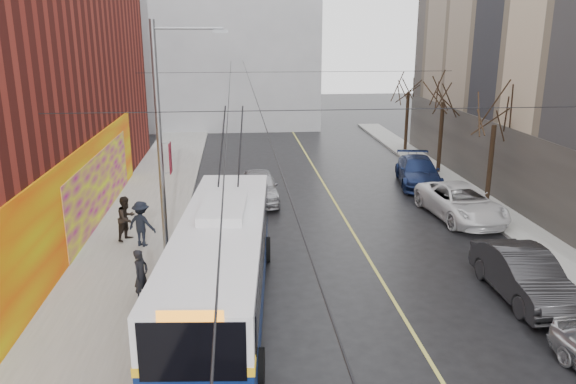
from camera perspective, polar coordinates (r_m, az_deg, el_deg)
The scene contains 18 objects.
sidewalk_left at distance 24.09m, azimuth -15.67°, elevation -5.33°, with size 4.00×60.00×0.15m, color gray.
sidewalk_right at distance 26.82m, azimuth 22.97°, elevation -3.84°, with size 2.00×60.00×0.15m, color gray.
lane_line at distance 26.09m, azimuth 6.15°, elevation -3.33°, with size 0.12×50.00×0.01m, color #BFB74C.
building_far at distance 55.14m, azimuth -8.26°, elevation 16.27°, with size 20.50×12.10×18.00m.
streetlight_pole at distance 20.60m, azimuth -12.49°, elevation 5.15°, with size 2.65×0.60×9.00m.
catenary_wires at distance 25.00m, azimuth -3.04°, elevation 10.59°, with size 18.00×60.00×0.22m.
tree_near at distance 29.20m, azimuth 20.37°, elevation 7.89°, with size 3.20×3.20×6.40m.
tree_mid at distance 35.57m, azimuth 15.58°, elevation 10.03°, with size 3.20×3.20×6.68m.
tree_far at distance 42.17m, azimuth 12.19°, elevation 10.94°, with size 3.20×3.20×6.57m.
pigeons_flying at distance 20.66m, azimuth 0.58°, elevation 10.72°, with size 2.53×1.13×1.70m.
trolleybus at distance 17.79m, azimuth -6.74°, elevation -7.26°, with size 3.58×12.29×5.76m.
parked_car_b at distance 20.38m, azimuth 22.82°, elevation -7.76°, with size 1.73×4.95×1.63m, color #272729.
parked_car_c at distance 27.87m, azimuth 17.15°, elevation -0.99°, with size 2.63×5.70×1.58m, color silver.
parked_car_d at distance 33.33m, azimuth 13.09°, elevation 2.03°, with size 2.22×5.46×1.59m, color #16234E.
following_car at distance 29.36m, azimuth -2.97°, elevation 0.59°, with size 1.91×4.74×1.61m, color #9E9EA3.
pedestrian_a at distance 18.93m, azimuth -14.70°, elevation -8.16°, with size 0.63×0.41×1.73m, color black.
pedestrian_b at distance 24.35m, azimuth -16.09°, elevation -2.58°, with size 0.92×0.72×1.89m, color black.
pedestrian_c at distance 23.53m, azimuth -14.66°, elevation -3.14°, with size 1.22×0.70×1.88m, color black.
Camera 1 is at (-3.59, -10.10, 8.59)m, focal length 35.00 mm.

